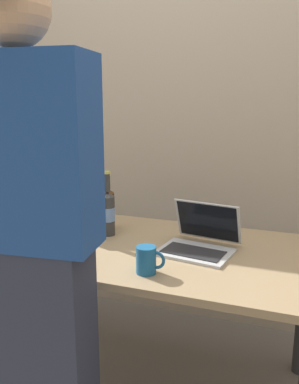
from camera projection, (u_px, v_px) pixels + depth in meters
name	position (u px, v px, depth m)	size (l,w,h in m)	color
ground_plane	(153.00, 384.00, 1.96)	(8.00, 8.00, 0.00)	slate
desk	(153.00, 270.00, 1.82)	(1.46, 0.82, 0.71)	#9E8460
laptop	(200.00, 240.00, 1.75)	(0.35, 0.34, 0.20)	#B7BABC
beer_bottle_amber	(108.00, 212.00, 1.93)	(0.07, 0.07, 0.31)	#333333
beer_bottle_dark	(82.00, 215.00, 1.89)	(0.08, 0.08, 0.30)	#1E5123
beer_bottle_green	(108.00, 208.00, 2.02)	(0.07, 0.07, 0.29)	#472B14
person_figure	(29.00, 250.00, 1.25)	(0.46, 0.31, 1.74)	#2D3347
coffee_mug	(147.00, 260.00, 1.51)	(0.11, 0.08, 0.11)	#19598C
back_wall	(196.00, 110.00, 2.36)	(6.00, 0.10, 2.60)	tan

